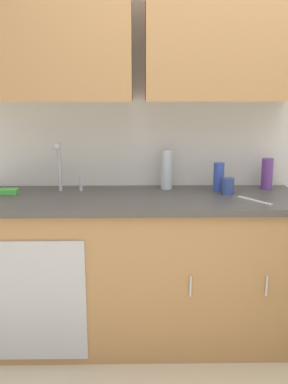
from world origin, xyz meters
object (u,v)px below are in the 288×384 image
Objects in this scene: sponge at (9,191)px; knife_on_counter at (254,200)px; sink at (63,198)px; cup_by_sink at (228,186)px; bottle_water_tall at (267,174)px; bottle_dish_liquid at (219,177)px; bottle_cleaner_spray at (166,169)px.

knife_on_counter is at bearing -7.79° from sponge.
sponge is (-0.35, 0.07, 0.03)m from sink.
cup_by_sink is at bearing 179.14° from knife_on_counter.
bottle_water_tall is at bearing 27.50° from cup_by_sink.
bottle_dish_liquid is at bearing 7.88° from sink.
bottle_water_tall is at bearing 117.67° from knife_on_counter.
bottle_dish_liquid is at bearing -10.45° from bottle_cleaner_spray.
bottle_cleaner_spray is 0.60m from knife_on_counter.
sink reaches higher than bottle_water_tall.
sink is 0.98m from bottle_dish_liquid.
bottle_cleaner_spray is 1.30× the size of bottle_water_tall.
bottle_dish_liquid is 1.31m from sponge.
cup_by_sink reaches higher than knife_on_counter.
sponge is at bearing 178.84° from cup_by_sink.
cup_by_sink is 1.35m from sponge.
sponge is (-1.35, 0.03, -0.03)m from cup_by_sink.
bottle_water_tall is 0.37m from knife_on_counter.
cup_by_sink is at bearing -152.50° from bottle_water_tall.
bottle_cleaner_spray is 1.07× the size of knife_on_counter.
bottle_dish_liquid is at bearing -170.93° from bottle_water_tall.
bottle_cleaner_spray reaches higher than knife_on_counter.
cup_by_sink reaches higher than sponge.
bottle_cleaner_spray is at bearing -159.65° from knife_on_counter.
sink is 5.04× the size of cup_by_sink.
bottle_cleaner_spray is 1.00m from sponge.
bottle_cleaner_spray is at bearing 7.47° from sponge.
bottle_water_tall is 1.99× the size of cup_by_sink.
sink is 2.81× the size of bottle_dish_liquid.
bottle_dish_liquid reaches higher than knife_on_counter.
bottle_dish_liquid is at bearing 112.42° from cup_by_sink.
sponge is at bearing 169.33° from sink.
knife_on_counter is (0.49, -0.33, -0.13)m from bottle_cleaner_spray.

